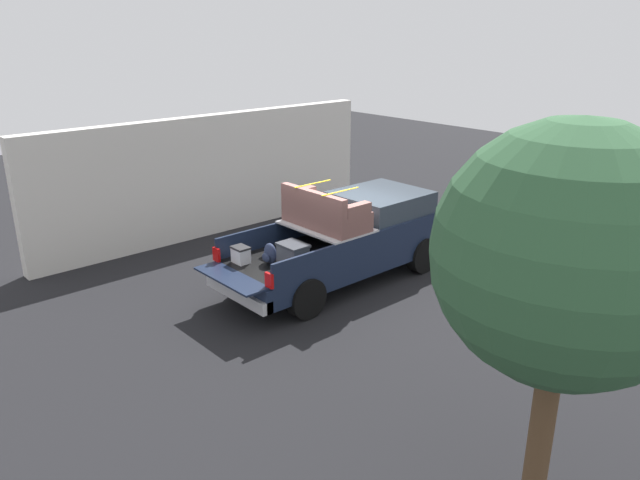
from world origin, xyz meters
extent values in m
plane|color=black|center=(0.00, 0.00, 0.00)|extent=(40.00, 40.00, 0.00)
cube|color=#162138|center=(0.00, 0.00, 0.62)|extent=(5.50, 1.92, 0.46)
cube|color=black|center=(-1.20, 0.00, 0.87)|extent=(2.80, 1.80, 0.04)
cube|color=#162138|center=(-1.20, 0.93, 1.10)|extent=(2.80, 0.06, 0.50)
cube|color=#162138|center=(-1.20, -0.93, 1.10)|extent=(2.80, 0.06, 0.50)
cube|color=#162138|center=(0.17, 0.00, 1.10)|extent=(0.06, 1.80, 0.50)
cube|color=#162138|center=(-2.88, 0.00, 0.87)|extent=(0.55, 1.80, 0.04)
cube|color=#B2B2B7|center=(-0.43, 0.00, 1.37)|extent=(1.25, 1.92, 0.04)
cube|color=#162138|center=(1.35, 0.00, 1.10)|extent=(2.30, 1.92, 0.50)
cube|color=#2D3842|center=(1.25, 0.00, 1.59)|extent=(1.94, 1.76, 0.48)
cube|color=#162138|center=(2.70, 0.00, 1.04)|extent=(0.40, 1.82, 0.38)
cube|color=#B2B2B7|center=(-2.72, 0.00, 0.51)|extent=(0.24, 1.92, 0.24)
cube|color=red|center=(-2.62, 0.88, 1.03)|extent=(0.06, 0.20, 0.28)
cube|color=red|center=(-2.62, -0.88, 1.03)|extent=(0.06, 0.20, 0.28)
cylinder|color=black|center=(1.75, 0.88, 0.41)|extent=(0.83, 0.30, 0.83)
cylinder|color=black|center=(1.75, -0.88, 0.41)|extent=(0.83, 0.30, 0.83)
cylinder|color=black|center=(-1.75, 0.88, 0.41)|extent=(0.83, 0.30, 0.83)
cylinder|color=black|center=(-1.75, -0.88, 0.41)|extent=(0.83, 0.30, 0.83)
cube|color=#474C56|center=(-1.69, -0.44, 1.12)|extent=(0.40, 0.55, 0.46)
cube|color=#31353C|center=(-1.69, -0.44, 1.37)|extent=(0.44, 0.59, 0.05)
ellipsoid|color=#283351|center=(-1.88, 0.06, 1.10)|extent=(0.20, 0.33, 0.42)
ellipsoid|color=#283351|center=(-1.99, 0.06, 1.04)|extent=(0.09, 0.23, 0.19)
cube|color=white|center=(-2.30, 0.48, 1.04)|extent=(0.26, 0.34, 0.30)
cube|color=#262628|center=(-2.30, 0.48, 1.21)|extent=(0.28, 0.36, 0.04)
cube|color=brown|center=(-0.43, 0.00, 1.60)|extent=(0.91, 1.90, 0.42)
cube|color=brown|center=(-0.80, 0.00, 2.01)|extent=(0.16, 1.90, 0.40)
cube|color=brown|center=(-0.38, 0.85, 1.92)|extent=(0.67, 0.20, 0.22)
cube|color=brown|center=(-0.38, -0.85, 1.92)|extent=(0.67, 0.20, 0.22)
cube|color=yellow|center=(-0.43, 0.43, 2.22)|extent=(1.01, 0.03, 0.02)
cube|color=yellow|center=(-0.43, -0.43, 2.22)|extent=(1.01, 0.03, 0.02)
cube|color=silver|center=(-0.22, 4.80, 1.60)|extent=(10.04, 0.36, 3.20)
cylinder|color=brown|center=(-2.88, -6.40, 1.17)|extent=(0.28, 0.28, 2.34)
sphere|color=#2F5936|center=(-2.88, -6.40, 3.19)|extent=(2.83, 2.83, 2.83)
camera|label=1|loc=(-8.68, -9.08, 5.42)|focal=34.14mm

